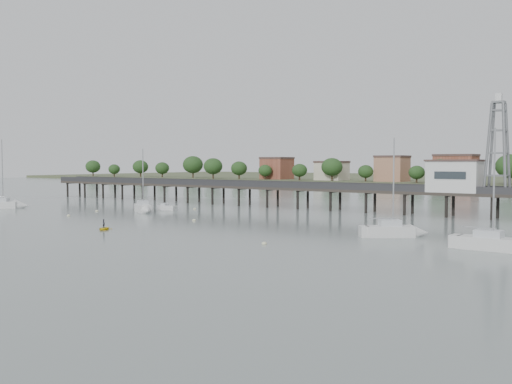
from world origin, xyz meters
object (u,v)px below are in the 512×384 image
pier (319,189)px  yellow_dinghy (104,230)px  sailboat_c (399,231)px  sailboat_a (8,205)px  sailboat_d (501,245)px  white_tender (167,208)px  lattice_tower (498,148)px  sailboat_b (144,209)px

pier → yellow_dinghy: (-7.23, -44.74, -3.79)m
sailboat_c → sailboat_a: size_ratio=0.88×
pier → sailboat_d: bearing=-40.5°
sailboat_d → white_tender: sailboat_d is taller
pier → lattice_tower: bearing=0.0°
sailboat_c → white_tender: 50.84m
lattice_tower → white_tender: (-54.02, -17.23, -10.68)m
sailboat_b → white_tender: size_ratio=3.26×
pier → sailboat_b: (-22.22, -23.33, -3.15)m
sailboat_d → sailboat_b: (-61.60, 10.28, 0.01)m
lattice_tower → sailboat_a: (-82.13, -31.97, -10.46)m
sailboat_b → lattice_tower: bearing=55.3°
lattice_tower → sailboat_a: lattice_tower is taller
pier → sailboat_c: sailboat_c is taller
sailboat_a → yellow_dinghy: 45.25m
pier → white_tender: bearing=-142.6°
lattice_tower → sailboat_a: size_ratio=1.11×
sailboat_a → white_tender: (28.11, 14.74, -0.22)m
sailboat_d → sailboat_b: bearing=172.7°
lattice_tower → sailboat_b: 59.49m
white_tender → yellow_dinghy: yellow_dinghy is taller
sailboat_c → sailboat_a: sailboat_a is taller
lattice_tower → sailboat_b: (-53.72, -23.33, -10.45)m
sailboat_a → sailboat_b: size_ratio=1.18×
lattice_tower → sailboat_d: 36.07m
sailboat_c → yellow_dinghy: 37.66m
sailboat_c → pier: bearing=95.9°
pier → yellow_dinghy: 45.48m
lattice_tower → sailboat_d: (7.88, -33.61, -10.46)m
pier → sailboat_c: 39.68m
pier → sailboat_a: 59.96m
lattice_tower → white_tender: 57.70m
sailboat_a → yellow_dinghy: bearing=-55.1°
sailboat_a → lattice_tower: bearing=-17.4°
sailboat_a → white_tender: sailboat_a is taller
sailboat_c → sailboat_d: (12.43, -4.67, -0.00)m
sailboat_a → sailboat_b: sailboat_a is taller
sailboat_b → yellow_dinghy: 26.14m
sailboat_c → white_tender: size_ratio=3.41×
sailboat_a → sailboat_b: (28.42, 8.63, 0.01)m
lattice_tower → sailboat_c: 31.11m
sailboat_b → pier: bearing=78.2°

